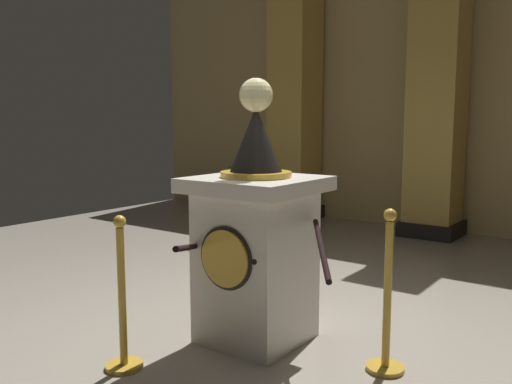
% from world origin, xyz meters
% --- Properties ---
extents(ground_plane, '(10.69, 10.69, 0.00)m').
position_xyz_m(ground_plane, '(0.00, 0.00, 0.00)').
color(ground_plane, '#9E9384').
extents(back_wall, '(10.69, 0.16, 4.14)m').
position_xyz_m(back_wall, '(0.00, 4.54, 2.07)').
color(back_wall, tan).
rests_on(back_wall, ground_plane).
extents(pedestal_clock, '(0.83, 0.83, 1.86)m').
position_xyz_m(pedestal_clock, '(0.16, -0.24, 0.72)').
color(pedestal_clock, silver).
rests_on(pedestal_clock, ground_plane).
extents(stanchion_near, '(0.24, 0.24, 0.99)m').
position_xyz_m(stanchion_near, '(-0.24, -1.11, 0.34)').
color(stanchion_near, gold).
rests_on(stanchion_near, ground_plane).
extents(stanchion_far, '(0.24, 0.24, 1.04)m').
position_xyz_m(stanchion_far, '(1.11, -0.16, 0.36)').
color(stanchion_far, gold).
rests_on(stanchion_far, ground_plane).
extents(velvet_rope, '(1.19, 1.18, 0.22)m').
position_xyz_m(velvet_rope, '(0.44, -0.64, 0.79)').
color(velvet_rope, black).
extents(column_left, '(0.77, 0.77, 3.98)m').
position_xyz_m(column_left, '(-2.25, 4.07, 1.98)').
color(column_left, black).
rests_on(column_left, ground_plane).
extents(column_centre_rear, '(0.78, 0.78, 3.98)m').
position_xyz_m(column_centre_rear, '(0.00, 4.07, 1.98)').
color(column_centre_rear, black).
rests_on(column_centre_rear, ground_plane).
extents(potted_palm_left, '(0.64, 0.64, 1.01)m').
position_xyz_m(potted_palm_left, '(-2.17, 2.42, 0.28)').
color(potted_palm_left, '#2D2823').
rests_on(potted_palm_left, ground_plane).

